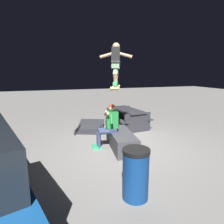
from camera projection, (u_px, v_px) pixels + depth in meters
name	position (u px, v px, depth m)	size (l,w,h in m)	color
ground_plane	(125.00, 147.00, 5.89)	(40.00, 40.00, 0.00)	slate
ledge_box_main	(121.00, 140.00, 5.76)	(1.66, 0.61, 0.47)	#38383D
person_sitting_on_ledge	(108.00, 124.00, 5.70)	(0.60, 0.77, 1.31)	#2D3856
skateboard	(116.00, 88.00, 5.35)	(1.01, 0.60, 0.13)	#AD8451
skater_airborne	(116.00, 62.00, 5.26)	(0.63, 0.84, 1.12)	#2D9E66
kicker_ramp	(90.00, 128.00, 7.61)	(1.57, 1.40, 0.37)	#28282D
picnic_table_back	(127.00, 115.00, 7.86)	(1.84, 1.53, 0.75)	#28282D
trash_bin	(136.00, 174.00, 3.41)	(0.48, 0.48, 0.92)	navy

